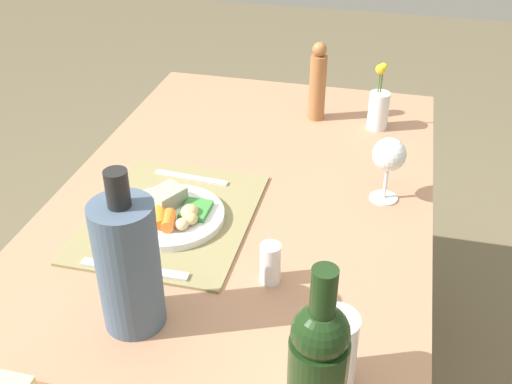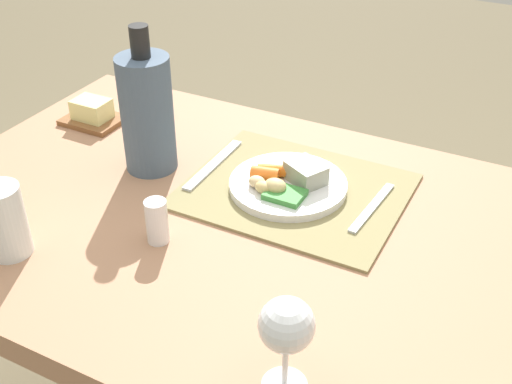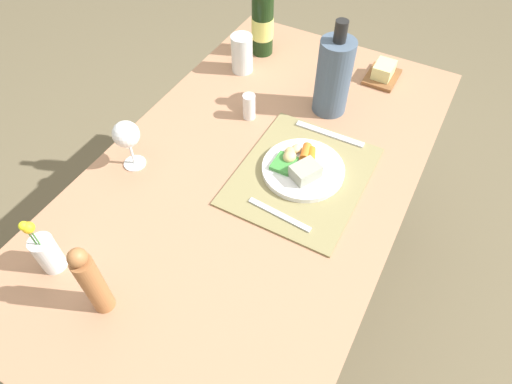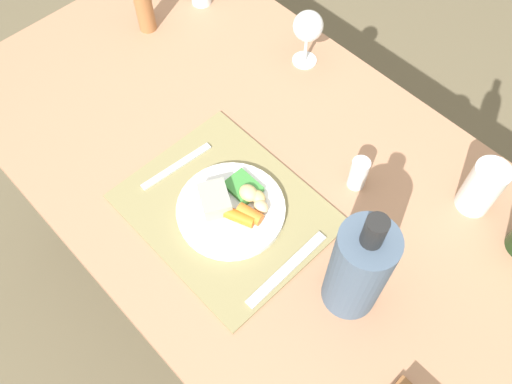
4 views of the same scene
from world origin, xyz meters
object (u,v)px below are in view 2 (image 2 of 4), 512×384
at_px(fork, 372,207).
at_px(wine_glass, 286,328).
at_px(water_tumbler, 5,225).
at_px(dinner_plate, 288,183).
at_px(dining_table, 288,278).
at_px(knife, 213,164).
at_px(butter_dish, 93,114).
at_px(cooler_bottle, 147,112).
at_px(salt_shaker, 157,221).

height_order(fork, wine_glass, wine_glass).
bearing_deg(water_tumbler, wine_glass, 175.16).
xyz_separation_m(dinner_plate, fork, (-0.16, -0.01, -0.01)).
xyz_separation_m(dining_table, water_tumbler, (0.39, 0.26, 0.16)).
bearing_deg(fork, knife, 4.82).
xyz_separation_m(butter_dish, cooler_bottle, (-0.23, 0.10, 0.10)).
bearing_deg(salt_shaker, cooler_bottle, -52.47).
bearing_deg(water_tumbler, knife, -112.68).
bearing_deg(dining_table, water_tumbler, 33.47).
xyz_separation_m(dining_table, salt_shaker, (0.19, 0.12, 0.14)).
xyz_separation_m(knife, salt_shaker, (-0.04, 0.25, 0.03)).
bearing_deg(butter_dish, fork, 176.31).
distance_m(dining_table, wine_glass, 0.39).
relative_size(dinner_plate, salt_shaker, 2.80).
bearing_deg(dining_table, wine_glass, 113.90).
distance_m(salt_shaker, water_tumbler, 0.24).
relative_size(butter_dish, salt_shaker, 1.62).
xyz_separation_m(fork, wine_glass, (-0.03, 0.44, 0.10)).
xyz_separation_m(dinner_plate, cooler_bottle, (0.28, 0.04, 0.10)).
bearing_deg(cooler_bottle, dinner_plate, -172.09).
relative_size(knife, wine_glass, 1.42).
bearing_deg(cooler_bottle, water_tumbler, 81.89).
distance_m(dining_table, fork, 0.20).
distance_m(dinner_plate, cooler_bottle, 0.30).
height_order(knife, salt_shaker, salt_shaker).
bearing_deg(dinner_plate, salt_shaker, 60.97).
height_order(wine_glass, water_tumbler, wine_glass).
bearing_deg(dining_table, butter_dish, -17.01).
xyz_separation_m(dinner_plate, wine_glass, (-0.19, 0.42, 0.09)).
height_order(fork, knife, same).
height_order(dinner_plate, fork, dinner_plate).
bearing_deg(knife, wine_glass, 129.02).
xyz_separation_m(dinner_plate, butter_dish, (0.52, -0.06, 0.00)).
xyz_separation_m(fork, butter_dish, (0.68, -0.04, 0.01)).
height_order(butter_dish, salt_shaker, salt_shaker).
distance_m(fork, butter_dish, 0.68).
xyz_separation_m(knife, wine_glass, (-0.36, 0.43, 0.10)).
height_order(dining_table, salt_shaker, salt_shaker).
relative_size(dinner_plate, water_tumbler, 1.77).
height_order(dining_table, knife, knife).
bearing_deg(fork, dinner_plate, 9.22).
relative_size(water_tumbler, cooler_bottle, 0.43).
height_order(fork, salt_shaker, salt_shaker).
xyz_separation_m(wine_glass, water_tumbler, (0.53, -0.04, -0.05)).
xyz_separation_m(fork, cooler_bottle, (0.45, 0.05, 0.11)).
height_order(salt_shaker, water_tumbler, water_tumbler).
xyz_separation_m(wine_glass, butter_dish, (0.71, -0.48, -0.08)).
bearing_deg(butter_dish, cooler_bottle, 157.15).
distance_m(dining_table, knife, 0.29).
distance_m(salt_shaker, cooler_bottle, 0.26).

